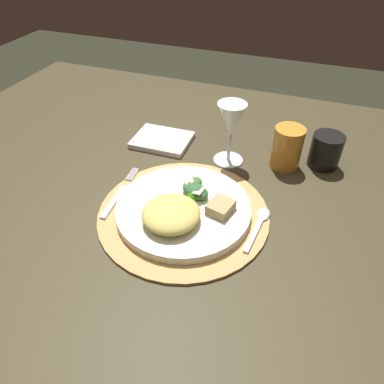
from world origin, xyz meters
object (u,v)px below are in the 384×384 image
(fork, at_px, (119,194))
(dark_tumbler, at_px, (326,151))
(wine_glass, at_px, (231,122))
(dining_table, at_px, (172,209))
(dinner_plate, at_px, (183,209))
(spoon, at_px, (260,222))
(napkin, at_px, (162,140))
(amber_tumbler, at_px, (287,148))

(fork, relative_size, dark_tumbler, 2.15)
(fork, bearing_deg, wine_glass, 49.32)
(dining_table, xyz_separation_m, dinner_plate, (0.07, -0.11, 0.12))
(dark_tumbler, bearing_deg, fork, -145.53)
(fork, height_order, spoon, spoon)
(fork, relative_size, napkin, 1.20)
(dining_table, height_order, fork, fork)
(amber_tumbler, distance_m, dark_tumbler, 0.09)
(spoon, relative_size, amber_tumbler, 1.29)
(wine_glass, bearing_deg, amber_tumbler, 11.65)
(dining_table, xyz_separation_m, dark_tumbler, (0.32, 0.17, 0.14))
(dark_tumbler, bearing_deg, spoon, -111.34)
(amber_tumbler, bearing_deg, napkin, -178.97)
(dining_table, bearing_deg, spoon, -20.20)
(dining_table, bearing_deg, dinner_plate, -55.13)
(fork, bearing_deg, napkin, 90.50)
(dining_table, bearing_deg, napkin, 120.72)
(fork, bearing_deg, dinner_plate, -0.92)
(spoon, height_order, amber_tumbler, amber_tumbler)
(dining_table, bearing_deg, wine_glass, 45.25)
(dark_tumbler, bearing_deg, napkin, -174.24)
(amber_tumbler, xyz_separation_m, dark_tumbler, (0.09, 0.03, -0.01))
(fork, bearing_deg, dining_table, 54.17)
(dinner_plate, bearing_deg, fork, 179.08)
(wine_glass, xyz_separation_m, amber_tumbler, (0.13, 0.03, -0.06))
(fork, distance_m, amber_tumbler, 0.40)
(dinner_plate, height_order, amber_tumbler, amber_tumbler)
(dining_table, distance_m, fork, 0.17)
(fork, distance_m, spoon, 0.30)
(dinner_plate, relative_size, spoon, 2.08)
(amber_tumbler, height_order, dark_tumbler, amber_tumbler)
(wine_glass, distance_m, amber_tumbler, 0.14)
(dinner_plate, relative_size, dark_tumbler, 3.37)
(dinner_plate, xyz_separation_m, wine_glass, (0.03, 0.22, 0.09))
(dinner_plate, relative_size, fork, 1.56)
(dining_table, xyz_separation_m, napkin, (-0.08, 0.13, 0.11))
(napkin, bearing_deg, spoon, -35.11)
(spoon, bearing_deg, fork, -176.01)
(napkin, xyz_separation_m, dark_tumbler, (0.40, 0.04, 0.03))
(dinner_plate, relative_size, wine_glass, 1.80)
(dinner_plate, xyz_separation_m, fork, (-0.15, 0.00, -0.01))
(spoon, xyz_separation_m, dark_tumbler, (0.10, 0.25, 0.03))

